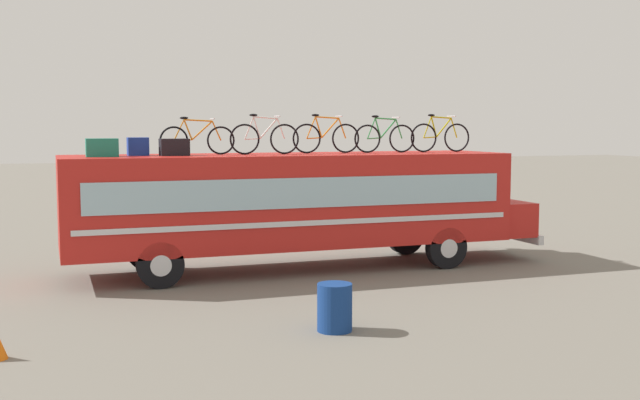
% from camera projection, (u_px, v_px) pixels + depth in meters
% --- Properties ---
extents(ground_plane, '(120.00, 120.00, 0.00)m').
position_uv_depth(ground_plane, '(291.00, 269.00, 18.68)').
color(ground_plane, slate).
extents(bus, '(11.72, 2.63, 2.80)m').
position_uv_depth(bus, '(298.00, 201.00, 18.58)').
color(bus, red).
rests_on(bus, ground).
extents(luggage_bag_1, '(0.68, 0.38, 0.40)m').
position_uv_depth(luggage_bag_1, '(102.00, 148.00, 16.74)').
color(luggage_bag_1, '#1E7F66').
rests_on(luggage_bag_1, bus).
extents(luggage_bag_2, '(0.46, 0.40, 0.41)m').
position_uv_depth(luggage_bag_2, '(138.00, 147.00, 17.45)').
color(luggage_bag_2, '#193899').
rests_on(luggage_bag_2, bus).
extents(luggage_bag_3, '(0.64, 0.45, 0.38)m').
position_uv_depth(luggage_bag_3, '(174.00, 147.00, 17.44)').
color(luggage_bag_3, black).
rests_on(luggage_bag_3, bus).
extents(rooftop_bicycle_1, '(1.77, 0.44, 0.89)m').
position_uv_depth(rooftop_bicycle_1, '(197.00, 139.00, 17.87)').
color(rooftop_bicycle_1, black).
rests_on(rooftop_bicycle_1, bus).
extents(rooftop_bicycle_2, '(1.70, 0.44, 0.96)m').
position_uv_depth(rooftop_bicycle_2, '(265.00, 138.00, 18.17)').
color(rooftop_bicycle_2, black).
rests_on(rooftop_bicycle_2, bus).
extents(rooftop_bicycle_3, '(1.76, 0.44, 0.97)m').
position_uv_depth(rooftop_bicycle_3, '(326.00, 137.00, 18.99)').
color(rooftop_bicycle_3, black).
rests_on(rooftop_bicycle_3, bus).
extents(rooftop_bicycle_4, '(1.66, 0.44, 0.94)m').
position_uv_depth(rooftop_bicycle_4, '(385.00, 137.00, 19.37)').
color(rooftop_bicycle_4, black).
rests_on(rooftop_bicycle_4, bus).
extents(rooftop_bicycle_5, '(1.71, 0.44, 0.98)m').
position_uv_depth(rooftop_bicycle_5, '(440.00, 136.00, 19.90)').
color(rooftop_bicycle_5, black).
rests_on(rooftop_bicycle_5, bus).
extents(trash_bin, '(0.59, 0.59, 0.81)m').
position_uv_depth(trash_bin, '(335.00, 307.00, 13.00)').
color(trash_bin, navy).
rests_on(trash_bin, ground).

